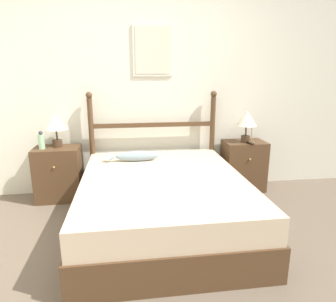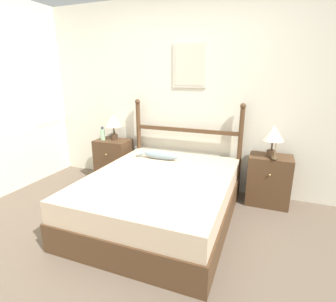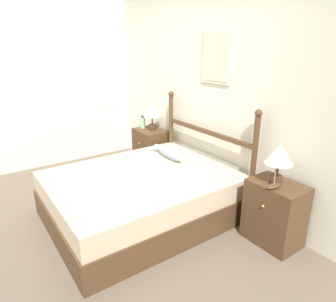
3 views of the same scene
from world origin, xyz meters
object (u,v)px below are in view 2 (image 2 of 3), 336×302
object	(u,v)px
table_lamp_right	(273,135)
bottle	(103,134)
bed	(160,197)
nightstand_right	(269,180)
nightstand_left	(114,160)
model_boat	(274,157)
fish_pillow	(159,155)
table_lamp_left	(113,122)

from	to	relation	value
table_lamp_right	bottle	distance (m)	2.38
bed	nightstand_right	distance (m)	1.39
nightstand_right	nightstand_left	bearing A→B (deg)	180.00
bed	nightstand_left	size ratio (longest dim) A/B	3.06
bed	nightstand_left	bearing A→B (deg)	144.02
table_lamp_right	model_boat	xyz separation A→B (m)	(0.04, -0.08, -0.25)
bed	nightstand_left	world-z (taller)	nightstand_left
table_lamp_right	model_boat	distance (m)	0.27
bed	bottle	world-z (taller)	bottle
fish_pillow	table_lamp_right	bearing A→B (deg)	10.46
nightstand_left	table_lamp_right	distance (m)	2.31
bottle	nightstand_right	bearing A→B (deg)	0.93
bed	model_boat	distance (m)	1.40
nightstand_right	model_boat	distance (m)	0.36
nightstand_left	nightstand_right	distance (m)	2.24
nightstand_right	fish_pillow	bearing A→B (deg)	-168.42
nightstand_left	fish_pillow	world-z (taller)	same
nightstand_right	table_lamp_right	distance (m)	0.59
bed	bottle	bearing A→B (deg)	148.45
table_lamp_right	bottle	xyz separation A→B (m)	(-2.37, -0.01, -0.18)
table_lamp_left	table_lamp_right	world-z (taller)	same
nightstand_left	table_lamp_left	world-z (taller)	table_lamp_left
nightstand_left	table_lamp_left	size ratio (longest dim) A/B	1.62
bottle	bed	bearing A→B (deg)	-31.55
bottle	model_boat	distance (m)	2.41
nightstand_left	table_lamp_left	xyz separation A→B (m)	(0.01, 0.04, 0.58)
table_lamp_left	fish_pillow	xyz separation A→B (m)	(0.86, -0.32, -0.33)
nightstand_right	bottle	xyz separation A→B (m)	(-2.38, -0.04, 0.40)
nightstand_left	bottle	distance (m)	0.43
nightstand_right	table_lamp_left	world-z (taller)	table_lamp_left
fish_pillow	bed	bearing A→B (deg)	-65.33
table_lamp_left	model_boat	size ratio (longest dim) A/B	1.77
nightstand_right	bottle	world-z (taller)	bottle
table_lamp_right	model_boat	world-z (taller)	table_lamp_right
nightstand_left	nightstand_right	world-z (taller)	same
nightstand_left	model_boat	world-z (taller)	model_boat
bottle	model_boat	bearing A→B (deg)	-1.77
bottle	fish_pillow	size ratio (longest dim) A/B	0.37
bed	nightstand_right	world-z (taller)	nightstand_right
table_lamp_left	model_boat	xyz separation A→B (m)	(2.26, -0.15, -0.25)
nightstand_left	nightstand_right	bearing A→B (deg)	0.00
model_boat	table_lamp_left	bearing A→B (deg)	176.20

